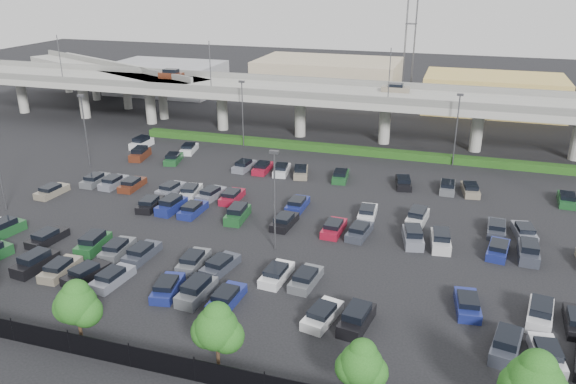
{
  "coord_description": "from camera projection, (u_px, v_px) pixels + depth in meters",
  "views": [
    {
      "loc": [
        16.13,
        -55.42,
        26.06
      ],
      "look_at": [
        -1.85,
        2.31,
        2.0
      ],
      "focal_mm": 35.0,
      "sensor_mm": 36.0,
      "label": 1
    }
  ],
  "objects": [
    {
      "name": "ground",
      "position": [
        298.0,
        217.0,
        63.25
      ],
      "size": [
        280.0,
        280.0,
        0.0
      ],
      "primitive_type": "plane",
      "color": "black"
    },
    {
      "name": "overpass",
      "position": [
        353.0,
        98.0,
        89.14
      ],
      "size": [
        150.0,
        13.0,
        15.8
      ],
      "color": "gray",
      "rests_on": "ground"
    },
    {
      "name": "on_ramp",
      "position": [
        111.0,
        71.0,
        113.3
      ],
      "size": [
        50.93,
        30.13,
        8.8
      ],
      "color": "gray",
      "rests_on": "ground"
    },
    {
      "name": "hedge",
      "position": [
        344.0,
        150.0,
        85.22
      ],
      "size": [
        66.0,
        1.6,
        1.1
      ],
      "primitive_type": "cube",
      "color": "#173A10",
      "rests_on": "ground"
    },
    {
      "name": "fence",
      "position": [
        181.0,
        367.0,
        38.09
      ],
      "size": [
        70.0,
        0.1,
        2.0
      ],
      "color": "black",
      "rests_on": "ground"
    },
    {
      "name": "tree_row",
      "position": [
        198.0,
        325.0,
        38.22
      ],
      "size": [
        65.07,
        3.66,
        5.94
      ],
      "color": "#332316",
      "rests_on": "ground"
    },
    {
      "name": "parked_cars",
      "position": [
        264.0,
        227.0,
        59.57
      ],
      "size": [
        62.96,
        41.68,
        1.67
      ],
      "color": "#53565B",
      "rests_on": "ground"
    },
    {
      "name": "light_poles",
      "position": [
        268.0,
        156.0,
        63.86
      ],
      "size": [
        66.9,
        48.38,
        10.3
      ],
      "color": "#444448",
      "rests_on": "ground"
    },
    {
      "name": "distant_buildings",
      "position": [
        443.0,
        88.0,
        113.28
      ],
      "size": [
        138.0,
        24.0,
        9.0
      ],
      "color": "gray",
      "rests_on": "ground"
    },
    {
      "name": "comm_tower",
      "position": [
        412.0,
        21.0,
        122.02
      ],
      "size": [
        2.4,
        2.4,
        30.0
      ],
      "color": "#444448",
      "rests_on": "ground"
    }
  ]
}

